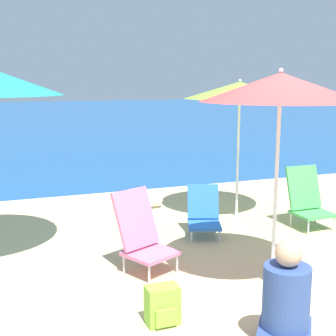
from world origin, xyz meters
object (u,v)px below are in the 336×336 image
object	(u,v)px
beach_umbrella_red	(280,88)
backpack_red	(141,222)
person_seated_near	(286,305)
beach_umbrella_lime	(240,90)
beach_chair_green	(307,199)
beach_chair_pink	(142,233)
backpack_lime	(163,306)
seagull	(156,200)
beach_chair_blue	(204,213)

from	to	relation	value
beach_umbrella_red	backpack_red	bearing A→B (deg)	111.11
person_seated_near	backpack_red	bearing A→B (deg)	132.23
person_seated_near	backpack_red	xyz separation A→B (m)	(-0.24, 2.95, -0.17)
beach_umbrella_lime	backpack_red	bearing A→B (deg)	-168.45
beach_umbrella_red	backpack_red	distance (m)	2.77
backpack_red	person_seated_near	bearing A→B (deg)	-85.31
beach_chair_green	person_seated_near	distance (m)	3.22
beach_chair_pink	backpack_lime	world-z (taller)	beach_chair_pink
person_seated_near	seagull	bearing A→B (deg)	122.53
beach_umbrella_red	beach_chair_pink	world-z (taller)	beach_umbrella_red
beach_umbrella_lime	beach_chair_blue	bearing A→B (deg)	-142.88
beach_chair_green	backpack_lime	distance (m)	3.37
beach_umbrella_red	seagull	bearing A→B (deg)	92.99
beach_chair_green	backpack_lime	size ratio (longest dim) A/B	2.54
beach_chair_blue	beach_chair_pink	size ratio (longest dim) A/B	0.80
backpack_lime	seagull	bearing A→B (deg)	71.91
backpack_red	beach_umbrella_red	bearing A→B (deg)	-68.89
backpack_red	seagull	xyz separation A→B (m)	(0.60, 1.13, -0.03)
beach_umbrella_red	backpack_red	size ratio (longest dim) A/B	6.01
beach_chair_pink	beach_umbrella_lime	bearing A→B (deg)	11.67
beach_chair_pink	backpack_lime	distance (m)	1.20
beach_chair_blue	person_seated_near	size ratio (longest dim) A/B	0.80
beach_chair_blue	beach_chair_green	distance (m)	1.53
beach_chair_green	backpack_red	world-z (taller)	beach_chair_green
beach_umbrella_red	beach_umbrella_lime	bearing A→B (deg)	69.62
beach_umbrella_red	beach_chair_green	bearing A→B (deg)	44.51
seagull	beach_chair_blue	bearing A→B (deg)	-83.09
beach_umbrella_lime	beach_chair_blue	world-z (taller)	beach_umbrella_lime
beach_umbrella_lime	beach_chair_green	bearing A→B (deg)	-49.82
beach_umbrella_lime	backpack_red	world-z (taller)	beach_umbrella_lime
beach_umbrella_red	beach_chair_pink	distance (m)	2.08
backpack_lime	beach_chair_blue	bearing A→B (deg)	56.98
backpack_red	beach_umbrella_lime	bearing A→B (deg)	11.55
beach_chair_pink	backpack_red	bearing A→B (deg)	48.29
beach_chair_blue	beach_chair_pink	bearing A→B (deg)	-123.19
beach_chair_green	person_seated_near	bearing A→B (deg)	-130.70
beach_umbrella_red	person_seated_near	bearing A→B (deg)	-118.04
beach_umbrella_red	seagull	world-z (taller)	beach_umbrella_red
beach_umbrella_lime	beach_chair_blue	distance (m)	1.91
beach_umbrella_lime	person_seated_near	size ratio (longest dim) A/B	2.39
beach_chair_blue	backpack_red	world-z (taller)	beach_chair_blue
beach_umbrella_lime	person_seated_near	bearing A→B (deg)	-112.76
backpack_lime	backpack_red	size ratio (longest dim) A/B	0.93
beach_umbrella_red	beach_chair_green	xyz separation A→B (m)	(1.53, 1.51, -1.56)
beach_umbrella_red	backpack_lime	bearing A→B (deg)	-165.70
beach_umbrella_red	beach_chair_blue	size ratio (longest dim) A/B	3.11
beach_umbrella_lime	person_seated_near	distance (m)	3.88
beach_chair_blue	seagull	size ratio (longest dim) A/B	2.55
beach_chair_pink	person_seated_near	xyz separation A→B (m)	(0.58, -1.81, -0.07)
backpack_lime	beach_chair_pink	bearing A→B (deg)	80.99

